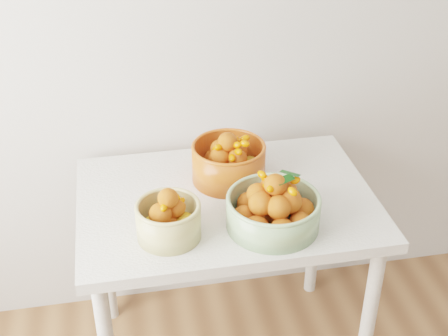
{
  "coord_description": "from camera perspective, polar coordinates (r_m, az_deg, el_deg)",
  "views": [
    {
      "loc": [
        -0.62,
        -0.11,
        1.94
      ],
      "look_at": [
        -0.31,
        1.52,
        0.92
      ],
      "focal_mm": 50.0,
      "sensor_mm": 36.0,
      "label": 1
    }
  ],
  "objects": [
    {
      "name": "table",
      "position": [
        2.17,
        0.22,
        -4.78
      ],
      "size": [
        1.0,
        0.7,
        0.75
      ],
      "color": "silver",
      "rests_on": "ground"
    },
    {
      "name": "bowl_cream",
      "position": [
        1.91,
        -5.11,
        -4.66
      ],
      "size": [
        0.23,
        0.23,
        0.17
      ],
      "rotation": [
        0.0,
        0.0,
        0.14
      ],
      "color": "tan",
      "rests_on": "table"
    },
    {
      "name": "bowl_green",
      "position": [
        1.95,
        4.55,
        -3.7
      ],
      "size": [
        0.33,
        0.33,
        0.19
      ],
      "rotation": [
        0.0,
        0.0,
        0.13
      ],
      "color": "#8FB17F",
      "rests_on": "table"
    },
    {
      "name": "bowl_orange",
      "position": [
        2.17,
        0.39,
        0.6
      ],
      "size": [
        0.31,
        0.31,
        0.19
      ],
      "rotation": [
        0.0,
        0.0,
        -0.25
      ],
      "color": "#C44719",
      "rests_on": "table"
    }
  ]
}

